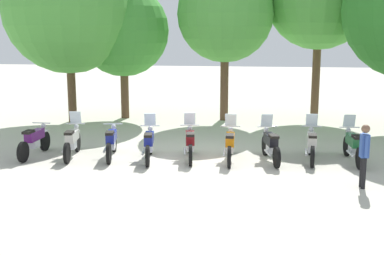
{
  "coord_description": "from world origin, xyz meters",
  "views": [
    {
      "loc": [
        2.07,
        -15.23,
        4.0
      ],
      "look_at": [
        0.0,
        0.5,
        0.9
      ],
      "focal_mm": 47.71,
      "sensor_mm": 36.0,
      "label": 1
    }
  ],
  "objects": [
    {
      "name": "ground_plane",
      "position": [
        0.0,
        0.0,
        0.0
      ],
      "size": [
        80.0,
        80.0,
        0.0
      ],
      "primitive_type": "plane",
      "color": "#BCB7A8"
    },
    {
      "name": "motorcycle_0",
      "position": [
        -4.96,
        -0.2,
        0.5
      ],
      "size": [
        0.62,
        2.19,
        0.99
      ],
      "rotation": [
        0.0,
        0.0,
        1.55
      ],
      "color": "black",
      "rests_on": "ground_plane"
    },
    {
      "name": "motorcycle_1",
      "position": [
        -3.73,
        -0.16,
        0.52
      ],
      "size": [
        0.62,
        2.18,
        1.37
      ],
      "rotation": [
        0.0,
        0.0,
        1.72
      ],
      "color": "black",
      "rests_on": "ground_plane"
    },
    {
      "name": "motorcycle_2",
      "position": [
        -2.49,
        -0.05,
        0.5
      ],
      "size": [
        0.65,
        2.17,
        0.99
      ],
      "rotation": [
        0.0,
        0.0,
        1.75
      ],
      "color": "black",
      "rests_on": "ground_plane"
    },
    {
      "name": "motorcycle_3",
      "position": [
        -1.25,
        -0.19,
        0.52
      ],
      "size": [
        0.62,
        2.18,
        1.37
      ],
      "rotation": [
        0.0,
        0.0,
        1.72
      ],
      "color": "black",
      "rests_on": "ground_plane"
    },
    {
      "name": "motorcycle_4",
      "position": [
        -0.01,
        0.08,
        0.52
      ],
      "size": [
        0.62,
        2.18,
        1.37
      ],
      "rotation": [
        0.0,
        0.0,
        1.72
      ],
      "color": "black",
      "rests_on": "ground_plane"
    },
    {
      "name": "motorcycle_5",
      "position": [
        1.24,
        0.02,
        0.52
      ],
      "size": [
        0.62,
        2.19,
        1.37
      ],
      "rotation": [
        0.0,
        0.0,
        1.6
      ],
      "color": "black",
      "rests_on": "ground_plane"
    },
    {
      "name": "motorcycle_6",
      "position": [
        2.47,
        0.14,
        0.52
      ],
      "size": [
        0.7,
        2.16,
        1.37
      ],
      "rotation": [
        0.0,
        0.0,
        1.78
      ],
      "color": "black",
      "rests_on": "ground_plane"
    },
    {
      "name": "motorcycle_7",
      "position": [
        3.72,
        0.37,
        0.52
      ],
      "size": [
        0.62,
        2.19,
        1.37
      ],
      "rotation": [
        0.0,
        0.0,
        1.51
      ],
      "color": "black",
      "rests_on": "ground_plane"
    },
    {
      "name": "motorcycle_8",
      "position": [
        4.96,
        0.36,
        0.52
      ],
      "size": [
        0.62,
        2.19,
        1.37
      ],
      "rotation": [
        0.0,
        0.0,
        1.64
      ],
      "color": "black",
      "rests_on": "ground_plane"
    },
    {
      "name": "person_0",
      "position": [
        4.75,
        -2.27,
        0.96
      ],
      "size": [
        0.24,
        0.41,
        1.64
      ],
      "rotation": [
        0.0,
        0.0,
        0.09
      ],
      "color": "black",
      "rests_on": "ground_plane"
    },
    {
      "name": "tree_0",
      "position": [
        -5.97,
        5.87,
        4.82
      ],
      "size": [
        5.45,
        5.45,
        7.55
      ],
      "color": "brown",
      "rests_on": "ground_plane"
    },
    {
      "name": "tree_1",
      "position": [
        -3.93,
        7.09,
        3.91
      ],
      "size": [
        4.05,
        4.05,
        5.95
      ],
      "color": "brown",
      "rests_on": "ground_plane"
    },
    {
      "name": "tree_2",
      "position": [
        0.56,
        7.15,
        4.6
      ],
      "size": [
        4.15,
        4.15,
        6.7
      ],
      "color": "brown",
      "rests_on": "ground_plane"
    }
  ]
}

